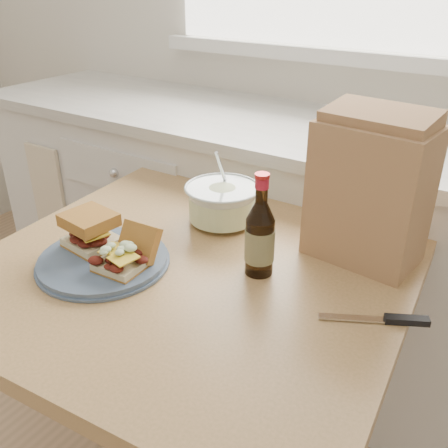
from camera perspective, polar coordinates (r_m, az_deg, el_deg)
The scene contains 9 objects.
cabinet_run at distance 1.91m, azimuth 5.97°, elevation -2.03°, with size 2.50×0.64×0.94m.
dining_table at distance 1.24m, azimuth -2.92°, elevation -8.64°, with size 1.02×1.02×0.80m.
plate at distance 1.18m, azimuth -13.64°, elevation -4.08°, with size 0.29×0.29×0.02m, color #495C76.
sandwich_left at distance 1.21m, azimuth -15.03°, elevation -0.65°, with size 0.13×0.12×0.08m.
sandwich_right at distance 1.12m, azimuth -11.07°, elevation -3.31°, with size 0.10×0.14×0.08m.
coleslaw_bowl at distance 1.31m, azimuth -0.20°, elevation 2.23°, with size 0.20×0.20×0.20m.
beer_bottle at distance 1.08m, azimuth 4.13°, elevation -1.52°, with size 0.07×0.07×0.24m.
knife at distance 1.03m, azimuth 18.72°, elevation -10.31°, with size 0.19×0.11×0.01m.
paper_bag at distance 1.16m, azimuth 16.28°, elevation 3.35°, with size 0.24×0.16×0.32m, color #A57750.
Camera 1 is at (0.73, 0.20, 1.41)m, focal length 40.00 mm.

